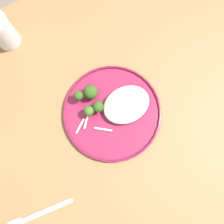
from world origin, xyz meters
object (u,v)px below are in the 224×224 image
seared_scallop_half_hidden (123,112)px  dinner_fork (38,214)px  broccoli_floret_near_rim (78,96)px  water_glass (3,33)px  broccoli_floret_center_pile (89,111)px  broccoli_floret_tall_stalk (91,92)px  seared_scallop_right_edge (127,102)px  seared_scallop_front_small (119,100)px  broccoli_floret_right_tilted (98,107)px  seared_scallop_large_seared (115,109)px  dinner_plate (112,113)px  seared_scallop_left_edge (134,104)px

seared_scallop_half_hidden → dinner_fork: 0.37m
broccoli_floret_near_rim → water_glass: water_glass is taller
broccoli_floret_center_pile → broccoli_floret_tall_stalk: 0.06m
seared_scallop_right_edge → water_glass: water_glass is taller
broccoli_floret_tall_stalk → water_glass: (0.15, -0.28, 0.01)m
seared_scallop_front_small → broccoli_floret_near_rim: 0.12m
broccoli_floret_right_tilted → broccoli_floret_tall_stalk: size_ratio=0.95×
seared_scallop_large_seared → seared_scallop_right_edge: 0.04m
seared_scallop_large_seared → broccoli_floret_tall_stalk: size_ratio=0.53×
seared_scallop_half_hidden → broccoli_floret_right_tilted: 0.08m
broccoli_floret_near_rim → water_glass: bearing=-68.0°
dinner_plate → broccoli_floret_right_tilted: (0.03, -0.03, 0.03)m
seared_scallop_left_edge → broccoli_floret_tall_stalk: size_ratio=0.63×
seared_scallop_large_seared → seared_scallop_left_edge: bearing=166.6°
dinner_plate → seared_scallop_half_hidden: (-0.03, 0.02, 0.01)m
broccoli_floret_tall_stalk → broccoli_floret_center_pile: bearing=58.1°
broccoli_floret_right_tilted → dinner_fork: broccoli_floret_right_tilted is taller
dinner_plate → seared_scallop_large_seared: 0.02m
seared_scallop_front_small → seared_scallop_left_edge: same height
seared_scallop_half_hidden → broccoli_floret_near_rim: 0.14m
broccoli_floret_tall_stalk → broccoli_floret_right_tilted: bearing=88.7°
broccoli_floret_near_rim → broccoli_floret_center_pile: bearing=96.5°
seared_scallop_left_edge → broccoli_floret_tall_stalk: 0.13m
broccoli_floret_center_pile → seared_scallop_front_small: bearing=176.1°
dinner_plate → seared_scallop_right_edge: (-0.05, -0.01, 0.01)m
broccoli_floret_near_rim → water_glass: 0.30m
seared_scallop_half_hidden → seared_scallop_right_edge: (-0.02, -0.02, 0.00)m
seared_scallop_front_small → water_glass: bearing=-57.8°
seared_scallop_left_edge → dinner_fork: bearing=20.8°
seared_scallop_left_edge → broccoli_floret_center_pile: broccoli_floret_center_pile is taller
seared_scallop_front_small → broccoli_floret_near_rim: (0.10, -0.06, 0.02)m
seared_scallop_front_small → broccoli_floret_near_rim: size_ratio=0.70×
seared_scallop_right_edge → broccoli_floret_center_pile: size_ratio=0.65×
seared_scallop_half_hidden → water_glass: 0.43m
dinner_plate → broccoli_floret_tall_stalk: broccoli_floret_tall_stalk is taller
seared_scallop_front_small → broccoli_floret_right_tilted: size_ratio=0.71×
seared_scallop_right_edge → broccoli_floret_near_rim: (0.12, -0.08, 0.02)m
broccoli_floret_center_pile → dinner_fork: broccoli_floret_center_pile is taller
seared_scallop_left_edge → broccoli_floret_right_tilted: broccoli_floret_right_tilted is taller
seared_scallop_front_small → dinner_plate: bearing=33.3°
seared_scallop_half_hidden → broccoli_floret_center_pile: (0.09, -0.04, 0.02)m
seared_scallop_large_seared → dinner_fork: bearing=25.8°
dinner_plate → dinner_fork: (0.31, 0.16, -0.01)m
seared_scallop_left_edge → water_glass: bearing=-56.7°
seared_scallop_front_small → broccoli_floret_tall_stalk: size_ratio=0.67×
seared_scallop_left_edge → broccoli_floret_center_pile: (0.13, -0.04, 0.02)m
dinner_plate → seared_scallop_large_seared: bearing=-169.5°
seared_scallop_left_edge → dinner_fork: seared_scallop_left_edge is taller
seared_scallop_half_hidden → broccoli_floret_near_rim: size_ratio=0.46×
seared_scallop_right_edge → dinner_plate: bearing=6.5°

